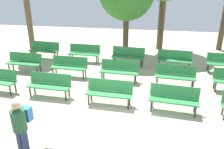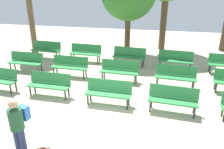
# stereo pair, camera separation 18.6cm
# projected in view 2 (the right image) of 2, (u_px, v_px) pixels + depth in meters

# --- Properties ---
(ground_plane) EXTENTS (26.32, 26.32, 0.00)m
(ground_plane) POSITION_uv_depth(u_px,v_px,m) (95.00, 129.00, 7.11)
(ground_plane) COLOR #BCAD8E
(bench_r0_c1) EXTENTS (1.62, 0.55, 0.87)m
(bench_r0_c1) POSITION_uv_depth(u_px,v_px,m) (50.00, 83.00, 8.85)
(bench_r0_c1) COLOR #2D8442
(bench_r0_c1) RESTS_ON ground_plane
(bench_r0_c2) EXTENTS (1.62, 0.56, 0.87)m
(bench_r0_c2) POSITION_uv_depth(u_px,v_px,m) (109.00, 91.00, 8.28)
(bench_r0_c2) COLOR #2D8442
(bench_r0_c2) RESTS_ON ground_plane
(bench_r0_c3) EXTENTS (1.64, 0.64, 0.87)m
(bench_r0_c3) POSITION_uv_depth(u_px,v_px,m) (173.00, 98.00, 7.82)
(bench_r0_c3) COLOR #2D8442
(bench_r0_c3) RESTS_ON ground_plane
(bench_r1_c0) EXTENTS (1.62, 0.55, 0.87)m
(bench_r1_c0) POSITION_uv_depth(u_px,v_px,m) (26.00, 61.00, 11.04)
(bench_r1_c0) COLOR #2D8442
(bench_r1_c0) RESTS_ON ground_plane
(bench_r1_c1) EXTENTS (1.62, 0.55, 0.87)m
(bench_r1_c1) POSITION_uv_depth(u_px,v_px,m) (70.00, 65.00, 10.53)
(bench_r1_c1) COLOR #2D8442
(bench_r1_c1) RESTS_ON ground_plane
(bench_r1_c2) EXTENTS (1.62, 0.57, 0.87)m
(bench_r1_c2) POSITION_uv_depth(u_px,v_px,m) (120.00, 70.00, 10.05)
(bench_r1_c2) COLOR #2D8442
(bench_r1_c2) RESTS_ON ground_plane
(bench_r1_c3) EXTENTS (1.63, 0.60, 0.87)m
(bench_r1_c3) POSITION_uv_depth(u_px,v_px,m) (176.00, 75.00, 9.52)
(bench_r1_c3) COLOR #2D8442
(bench_r1_c3) RESTS_ON ground_plane
(bench_r2_c0) EXTENTS (1.63, 0.61, 0.87)m
(bench_r2_c0) POSITION_uv_depth(u_px,v_px,m) (46.00, 49.00, 12.73)
(bench_r2_c0) COLOR #2D8442
(bench_r2_c0) RESTS_ON ground_plane
(bench_r2_c1) EXTENTS (1.62, 0.55, 0.87)m
(bench_r2_c1) POSITION_uv_depth(u_px,v_px,m) (86.00, 52.00, 12.23)
(bench_r2_c1) COLOR #2D8442
(bench_r2_c1) RESTS_ON ground_plane
(bench_r2_c2) EXTENTS (1.64, 0.62, 0.87)m
(bench_r2_c2) POSITION_uv_depth(u_px,v_px,m) (129.00, 55.00, 11.74)
(bench_r2_c2) COLOR #2D8442
(bench_r2_c2) RESTS_ON ground_plane
(bench_r2_c3) EXTENTS (1.64, 0.62, 0.87)m
(bench_r2_c3) POSITION_uv_depth(u_px,v_px,m) (176.00, 59.00, 11.24)
(bench_r2_c3) COLOR #2D8442
(bench_r2_c3) RESTS_ON ground_plane
(visitor_with_backpack) EXTENTS (0.41, 0.57, 1.65)m
(visitor_with_backpack) POSITION_uv_depth(u_px,v_px,m) (18.00, 125.00, 5.75)
(visitor_with_backpack) COLOR navy
(visitor_with_backpack) RESTS_ON ground_plane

